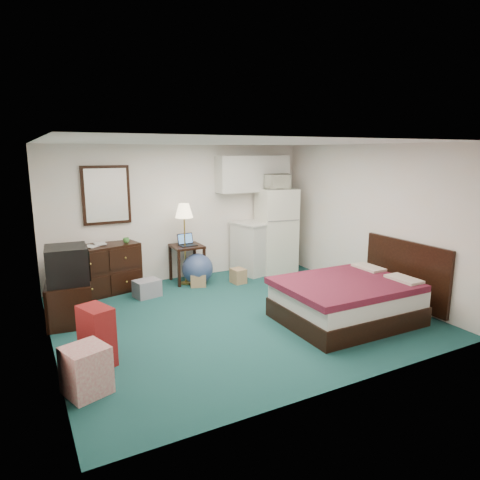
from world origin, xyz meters
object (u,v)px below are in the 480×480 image
desk (187,263)px  dresser (102,269)px  floor_lamp (185,244)px  suitcase (97,336)px  tv_stand (69,303)px  bed (346,301)px  kitchen_counter (259,247)px  fridge (276,230)px

desk → dresser: bearing=179.0°
floor_lamp → suitcase: bearing=-129.6°
tv_stand → suitcase: bearing=-77.4°
suitcase → bed: bearing=-25.7°
kitchen_counter → tv_stand: kitchen_counter is taller
floor_lamp → suitcase: floor_lamp is taller
suitcase → tv_stand: bearing=75.5°
dresser → tv_stand: (-0.66, -1.14, -0.12)m
kitchen_counter → fridge: 0.49m
desk → bed: (1.32, -2.83, -0.05)m
dresser → desk: size_ratio=1.77×
floor_lamp → desk: (0.07, 0.10, -0.39)m
floor_lamp → suitcase: (-1.97, -2.39, -0.40)m
floor_lamp → desk: bearing=54.6°
fridge → bed: (-0.55, -2.71, -0.54)m
kitchen_counter → suitcase: kitchen_counter is taller
floor_lamp → tv_stand: bearing=-154.9°
desk → kitchen_counter: bearing=-0.1°
bed → tv_stand: tv_stand is taller
dresser → suitcase: dresser is taller
bed → kitchen_counter: bearing=86.7°
dresser → desk: (1.52, -0.05, -0.07)m
kitchen_counter → desk: bearing=166.6°
bed → floor_lamp: bearing=117.8°
desk → suitcase: desk is taller
kitchen_counter → bed: kitchen_counter is taller
desk → bed: size_ratio=0.38×
floor_lamp → kitchen_counter: size_ratio=1.49×
fridge → suitcase: bearing=-140.5°
desk → bed: desk is taller
dresser → desk: dresser is taller
desk → suitcase: 3.22m
desk → suitcase: bearing=-128.6°
floor_lamp → tv_stand: floor_lamp is taller
dresser → kitchen_counter: bearing=-14.6°
floor_lamp → suitcase: 3.12m
desk → tv_stand: bearing=-152.5°
bed → suitcase: 3.38m
desk → kitchen_counter: size_ratio=0.70×
floor_lamp → desk: floor_lamp is taller
floor_lamp → fridge: fridge is taller
desk → fridge: fridge is taller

